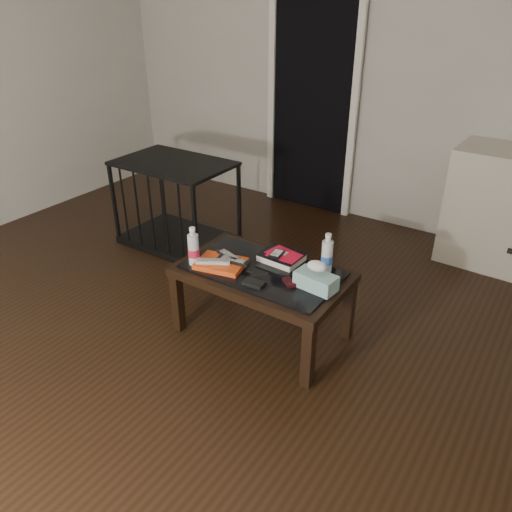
# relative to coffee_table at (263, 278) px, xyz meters

# --- Properties ---
(ground) EXTENTS (5.00, 5.00, 0.00)m
(ground) POSITION_rel_coffee_table_xyz_m (-0.37, -0.46, -0.40)
(ground) COLOR black
(ground) RESTS_ON ground
(room_shell) EXTENTS (5.00, 5.00, 5.00)m
(room_shell) POSITION_rel_coffee_table_xyz_m (-0.37, -0.46, 1.22)
(room_shell) COLOR #B9B6AB
(room_shell) RESTS_ON ground
(doorway) EXTENTS (0.90, 0.08, 2.07)m
(doorway) POSITION_rel_coffee_table_xyz_m (-0.77, 2.01, 0.63)
(doorway) COLOR black
(doorway) RESTS_ON ground
(coffee_table) EXTENTS (1.00, 0.60, 0.46)m
(coffee_table) POSITION_rel_coffee_table_xyz_m (0.00, 0.00, 0.00)
(coffee_table) COLOR black
(coffee_table) RESTS_ON ground
(pet_crate) EXTENTS (0.90, 0.61, 0.71)m
(pet_crate) POSITION_rel_coffee_table_xyz_m (-1.27, 0.66, -0.17)
(pet_crate) COLOR black
(pet_crate) RESTS_ON ground
(magazines) EXTENTS (0.32, 0.26, 0.03)m
(magazines) POSITION_rel_coffee_table_xyz_m (-0.23, -0.10, 0.08)
(magazines) COLOR #D74514
(magazines) RESTS_ON coffee_table
(remote_silver) EXTENTS (0.20, 0.14, 0.02)m
(remote_silver) POSITION_rel_coffee_table_xyz_m (-0.26, -0.14, 0.11)
(remote_silver) COLOR #AFB0B4
(remote_silver) RESTS_ON magazines
(remote_black_front) EXTENTS (0.20, 0.07, 0.02)m
(remote_black_front) POSITION_rel_coffee_table_xyz_m (-0.16, -0.07, 0.11)
(remote_black_front) COLOR black
(remote_black_front) RESTS_ON magazines
(remote_black_back) EXTENTS (0.21, 0.11, 0.02)m
(remote_black_back) POSITION_rel_coffee_table_xyz_m (-0.22, -0.04, 0.11)
(remote_black_back) COLOR black
(remote_black_back) RESTS_ON magazines
(textbook) EXTENTS (0.26, 0.21, 0.05)m
(textbook) POSITION_rel_coffee_table_xyz_m (0.04, 0.15, 0.09)
(textbook) COLOR black
(textbook) RESTS_ON coffee_table
(dvd_mailers) EXTENTS (0.21, 0.17, 0.01)m
(dvd_mailers) POSITION_rel_coffee_table_xyz_m (0.05, 0.16, 0.11)
(dvd_mailers) COLOR red
(dvd_mailers) RESTS_ON textbook
(ipod) EXTENTS (0.08, 0.11, 0.02)m
(ipod) POSITION_rel_coffee_table_xyz_m (0.03, 0.11, 0.12)
(ipod) COLOR black
(ipod) RESTS_ON dvd_mailers
(flip_phone) EXTENTS (0.10, 0.09, 0.02)m
(flip_phone) POSITION_rel_coffee_table_xyz_m (0.21, -0.06, 0.08)
(flip_phone) COLOR black
(flip_phone) RESTS_ON coffee_table
(wallet) EXTENTS (0.13, 0.08, 0.02)m
(wallet) POSITION_rel_coffee_table_xyz_m (0.05, -0.17, 0.07)
(wallet) COLOR black
(wallet) RESTS_ON coffee_table
(water_bottle_left) EXTENTS (0.08, 0.08, 0.24)m
(water_bottle_left) POSITION_rel_coffee_table_xyz_m (-0.38, -0.17, 0.18)
(water_bottle_left) COLOR silver
(water_bottle_left) RESTS_ON coffee_table
(water_bottle_right) EXTENTS (0.08, 0.08, 0.24)m
(water_bottle_right) POSITION_rel_coffee_table_xyz_m (0.32, 0.19, 0.18)
(water_bottle_right) COLOR silver
(water_bottle_right) RESTS_ON coffee_table
(tissue_box) EXTENTS (0.24, 0.14, 0.09)m
(tissue_box) POSITION_rel_coffee_table_xyz_m (0.36, -0.01, 0.11)
(tissue_box) COLOR #237380
(tissue_box) RESTS_ON coffee_table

